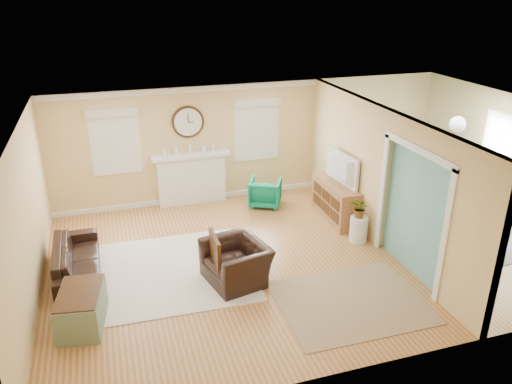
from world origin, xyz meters
TOP-DOWN VIEW (x-y plane):
  - floor at (0.00, 0.00)m, footprint 9.00×9.00m
  - wall_back at (0.00, 3.00)m, footprint 9.00×0.02m
  - wall_front at (0.00, -3.00)m, footprint 9.00×0.02m
  - wall_left at (-4.50, 0.00)m, footprint 0.02×6.00m
  - ceiling at (0.00, 0.00)m, footprint 9.00×6.00m
  - partition at (1.51, 0.28)m, footprint 0.17×6.00m
  - fireplace at (-1.50, 2.88)m, footprint 1.70×0.30m
  - wall_clock at (-1.50, 2.97)m, footprint 0.70×0.07m
  - window_left at (-3.05, 2.95)m, footprint 1.05×0.13m
  - window_right at (0.05, 2.95)m, footprint 1.05×0.13m
  - french_doors at (4.45, 0.00)m, footprint 0.06×1.70m
  - pendant at (3.00, 0.00)m, footprint 0.30×0.30m
  - rug_cream at (-2.54, 0.08)m, footprint 3.05×2.66m
  - rug_jute at (0.13, -1.66)m, footprint 2.24×1.84m
  - rug_grey at (3.18, 0.09)m, footprint 2.55×3.19m
  - sofa at (-3.93, 0.49)m, footprint 0.77×1.89m
  - eames_chair at (-1.40, -0.52)m, footprint 1.12×1.22m
  - green_chair at (0.02, 2.24)m, footprint 0.90×0.91m
  - trunk at (-3.84, -0.99)m, footprint 0.73×1.05m
  - credenza at (1.22, 1.15)m, footprint 0.49×1.43m
  - tv at (1.20, 1.15)m, footprint 0.25×1.14m
  - garden_stool at (1.20, 0.12)m, footprint 0.34×0.34m
  - potted_plant at (1.20, 0.12)m, footprint 0.41×0.43m
  - dining_table at (3.18, 0.09)m, footprint 1.23×1.82m
  - dining_chair_n at (3.12, 1.20)m, footprint 0.46×0.46m
  - dining_chair_s at (3.24, -1.05)m, footprint 0.55×0.55m
  - dining_chair_w at (2.53, 0.19)m, footprint 0.49×0.49m
  - dining_chair_e at (3.83, 0.16)m, footprint 0.40×0.40m

SIDE VIEW (x-z plane):
  - floor at x=0.00m, z-range 0.00..0.00m
  - rug_jute at x=0.13m, z-range 0.00..0.01m
  - rug_grey at x=3.18m, z-range 0.00..0.01m
  - rug_cream at x=-2.54m, z-range 0.00..0.02m
  - garden_stool at x=1.20m, z-range 0.00..0.50m
  - sofa at x=-3.93m, z-range 0.00..0.55m
  - trunk at x=-3.84m, z-range 0.00..0.56m
  - dining_table at x=3.18m, z-range 0.00..0.59m
  - green_chair at x=0.02m, z-range 0.00..0.62m
  - eames_chair at x=-1.40m, z-range 0.00..0.68m
  - credenza at x=1.22m, z-range 0.00..0.80m
  - dining_chair_e at x=3.83m, z-range 0.07..0.95m
  - dining_chair_n at x=3.12m, z-range 0.09..1.05m
  - dining_chair_s at x=3.24m, z-range 0.09..1.09m
  - fireplace at x=-1.50m, z-range 0.01..1.18m
  - dining_chair_w at x=2.53m, z-range 0.09..1.12m
  - potted_plant at x=1.20m, z-range 0.50..0.88m
  - french_doors at x=4.45m, z-range 0.00..2.20m
  - tv at x=1.20m, z-range 0.80..1.45m
  - wall_back at x=0.00m, z-range 0.00..2.60m
  - wall_front at x=0.00m, z-range 0.00..2.60m
  - wall_left at x=-4.50m, z-range 0.00..2.60m
  - partition at x=1.51m, z-range 0.06..2.66m
  - window_left at x=-3.05m, z-range 0.95..2.37m
  - window_right at x=0.05m, z-range 0.95..2.37m
  - wall_clock at x=-1.50m, z-range 1.50..2.20m
  - pendant at x=3.00m, z-range 1.93..2.48m
  - ceiling at x=0.00m, z-range 2.59..2.61m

